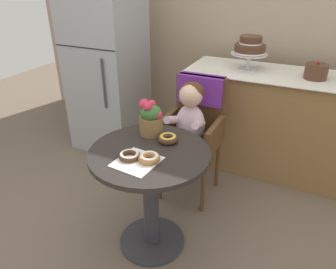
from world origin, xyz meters
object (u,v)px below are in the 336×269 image
(cafe_table, at_px, (150,181))
(donut_front, at_px, (168,138))
(flower_vase, at_px, (151,118))
(refrigerator, at_px, (107,64))
(round_layer_cake, at_px, (316,71))
(donut_side, at_px, (129,155))
(donut_mid, at_px, (149,158))
(seated_child, at_px, (189,121))
(wicker_chair, at_px, (196,118))
(tiered_cake_stand, at_px, (250,48))

(cafe_table, relative_size, donut_front, 5.89)
(flower_vase, bearing_deg, refrigerator, 136.79)
(round_layer_cake, bearing_deg, refrigerator, -174.73)
(donut_side, bearing_deg, donut_mid, 10.57)
(seated_child, bearing_deg, donut_front, -86.32)
(seated_child, bearing_deg, donut_mid, -87.58)
(seated_child, distance_m, donut_side, 0.69)
(cafe_table, xyz_separation_m, round_layer_cake, (0.80, 1.27, 0.45))
(round_layer_cake, distance_m, refrigerator, 1.86)
(round_layer_cake, bearing_deg, donut_front, -123.66)
(seated_child, relative_size, refrigerator, 0.43)
(wicker_chair, xyz_separation_m, seated_child, (0.00, -0.16, 0.04))
(donut_front, bearing_deg, wicker_chair, 92.68)
(donut_mid, height_order, flower_vase, flower_vase)
(donut_front, xyz_separation_m, flower_vase, (-0.14, 0.05, 0.08))
(wicker_chair, xyz_separation_m, round_layer_cake, (0.77, 0.55, 0.32))
(flower_vase, relative_size, round_layer_cake, 1.34)
(seated_child, xyz_separation_m, flower_vase, (-0.12, -0.36, 0.15))
(tiered_cake_stand, bearing_deg, cafe_table, -101.42)
(flower_vase, xyz_separation_m, tiered_cake_stand, (0.36, 1.10, 0.25))
(donut_side, relative_size, round_layer_cake, 0.71)
(flower_vase, relative_size, tiered_cake_stand, 0.77)
(seated_child, relative_size, donut_mid, 5.92)
(round_layer_cake, bearing_deg, flower_vase, -129.89)
(seated_child, relative_size, donut_front, 5.94)
(cafe_table, height_order, refrigerator, refrigerator)
(seated_child, height_order, donut_side, seated_child)
(flower_vase, bearing_deg, donut_side, -84.27)
(donut_front, height_order, donut_side, donut_front)
(donut_side, bearing_deg, refrigerator, 129.04)
(seated_child, height_order, donut_mid, seated_child)
(donut_mid, bearing_deg, round_layer_cake, 61.37)
(cafe_table, distance_m, refrigerator, 1.56)
(donut_mid, bearing_deg, cafe_table, 118.03)
(round_layer_cake, bearing_deg, seated_child, -137.52)
(donut_front, bearing_deg, cafe_table, -108.64)
(wicker_chair, relative_size, donut_mid, 7.78)
(tiered_cake_stand, bearing_deg, refrigerator, -171.33)
(donut_side, height_order, tiered_cake_stand, tiered_cake_stand)
(donut_side, xyz_separation_m, flower_vase, (-0.03, 0.32, 0.09))
(donut_front, relative_size, round_layer_cake, 0.71)
(seated_child, bearing_deg, donut_side, -97.23)
(donut_side, bearing_deg, tiered_cake_stand, 77.07)
(seated_child, distance_m, refrigerator, 1.21)
(donut_mid, bearing_deg, donut_side, -169.43)
(cafe_table, distance_m, donut_front, 0.28)
(cafe_table, height_order, donut_mid, donut_mid)
(wicker_chair, xyz_separation_m, donut_mid, (0.03, -0.81, 0.10))
(flower_vase, bearing_deg, donut_mid, -63.95)
(donut_mid, distance_m, refrigerator, 1.63)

